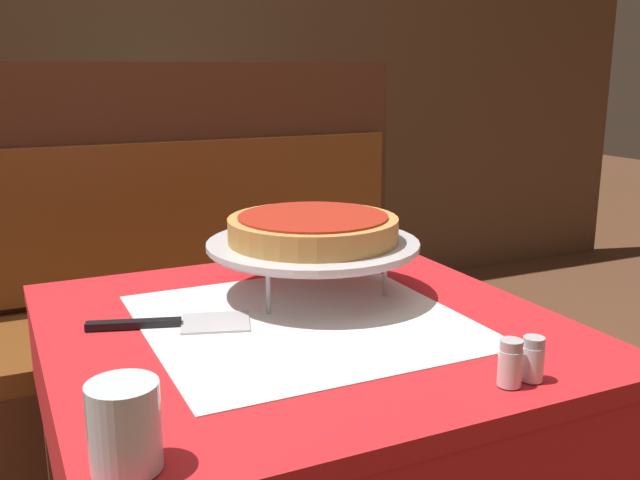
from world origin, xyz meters
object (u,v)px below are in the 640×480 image
at_px(pizza_server, 178,323).
at_px(condiment_caddy, 180,165).
at_px(booth_bench, 191,358).
at_px(salt_shaker, 510,363).
at_px(dining_table_rear, 189,201).
at_px(water_glass_near, 125,426).
at_px(dining_table_front, 303,380).
at_px(pepper_shaker, 533,359).
at_px(pizza_pan_stand, 313,246).
at_px(deep_dish_pizza, 313,228).

bearing_deg(pizza_server, condiment_caddy, 75.41).
relative_size(booth_bench, salt_shaker, 22.28).
xyz_separation_m(dining_table_rear, water_glass_near, (-0.60, -1.99, 0.15)).
bearing_deg(condiment_caddy, dining_table_front, -97.77).
relative_size(dining_table_front, pizza_server, 3.07).
bearing_deg(pepper_shaker, water_glass_near, 178.64).
distance_m(salt_shaker, pepper_shaker, 0.04).
bearing_deg(dining_table_rear, pizza_pan_stand, -96.49).
height_order(water_glass_near, salt_shaker, water_glass_near).
bearing_deg(dining_table_rear, booth_bench, -105.66).
bearing_deg(pizza_pan_stand, booth_bench, 95.03).
bearing_deg(pizza_pan_stand, deep_dish_pizza, -90.00).
distance_m(pizza_server, pepper_shaker, 0.56).
relative_size(dining_table_front, pepper_shaker, 13.50).
distance_m(pizza_server, water_glass_near, 0.43).
xyz_separation_m(dining_table_front, water_glass_near, (-0.35, -0.34, 0.16)).
bearing_deg(dining_table_rear, water_glass_near, -106.82).
bearing_deg(dining_table_front, dining_table_rear, 81.45).
height_order(pizza_server, salt_shaker, salt_shaker).
relative_size(pizza_server, pepper_shaker, 4.39).
bearing_deg(pepper_shaker, dining_table_rear, 88.18).
distance_m(water_glass_near, salt_shaker, 0.50).
relative_size(pizza_pan_stand, pepper_shaker, 6.39).
xyz_separation_m(dining_table_front, pizza_pan_stand, (0.07, 0.12, 0.20)).
height_order(deep_dish_pizza, pizza_server, deep_dish_pizza).
height_order(booth_bench, pepper_shaker, booth_bench).
height_order(dining_table_rear, pizza_server, pizza_server).
bearing_deg(water_glass_near, booth_bench, 72.34).
xyz_separation_m(pizza_pan_stand, pepper_shaker, (0.11, -0.47, -0.06)).
height_order(pizza_pan_stand, condiment_caddy, condiment_caddy).
bearing_deg(pizza_pan_stand, condiment_caddy, 84.27).
bearing_deg(pizza_server, booth_bench, 74.40).
height_order(dining_table_rear, water_glass_near, water_glass_near).
bearing_deg(pizza_server, pizza_pan_stand, 11.78).
xyz_separation_m(booth_bench, pizza_pan_stand, (0.06, -0.70, 0.48)).
height_order(dining_table_front, pizza_pan_stand, pizza_pan_stand).
bearing_deg(booth_bench, dining_table_front, -90.91).
distance_m(dining_table_rear, pizza_pan_stand, 1.56).
distance_m(booth_bench, pizza_server, 0.87).
height_order(booth_bench, pizza_pan_stand, booth_bench).
relative_size(booth_bench, pizza_pan_stand, 3.64).
bearing_deg(pizza_server, dining_table_front, -17.67).
bearing_deg(pizza_pan_stand, pepper_shaker, -76.67).
bearing_deg(water_glass_near, dining_table_rear, 73.18).
distance_m(pepper_shaker, condiment_caddy, 2.07).
relative_size(deep_dish_pizza, pepper_shaker, 5.09).
height_order(booth_bench, condiment_caddy, booth_bench).
distance_m(pizza_pan_stand, salt_shaker, 0.48).
bearing_deg(condiment_caddy, pepper_shaker, -91.38).
relative_size(dining_table_rear, condiment_caddy, 4.46).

